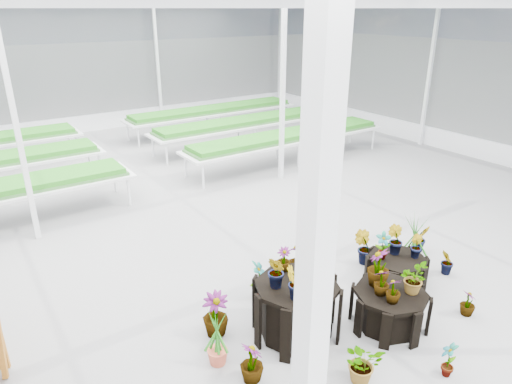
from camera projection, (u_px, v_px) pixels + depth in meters
ground_plane at (282, 283)px, 7.50m from camera, size 24.00×24.00×0.00m
greenhouse_shell at (286, 152)px, 6.66m from camera, size 18.00×24.00×4.50m
steel_frame at (286, 152)px, 6.66m from camera, size 18.00×24.00×4.50m
nursery_benches at (128, 152)px, 12.86m from camera, size 16.00×7.00×0.84m
plinth_tall at (296, 309)px, 6.19m from camera, size 1.31×1.31×0.80m
plinth_mid at (389, 309)px, 6.41m from camera, size 1.21×1.21×0.56m
plinth_low at (396, 269)px, 7.49m from camera, size 1.12×1.12×0.44m
nursery_plants at (342, 282)px, 6.65m from camera, size 4.93×3.16×1.34m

